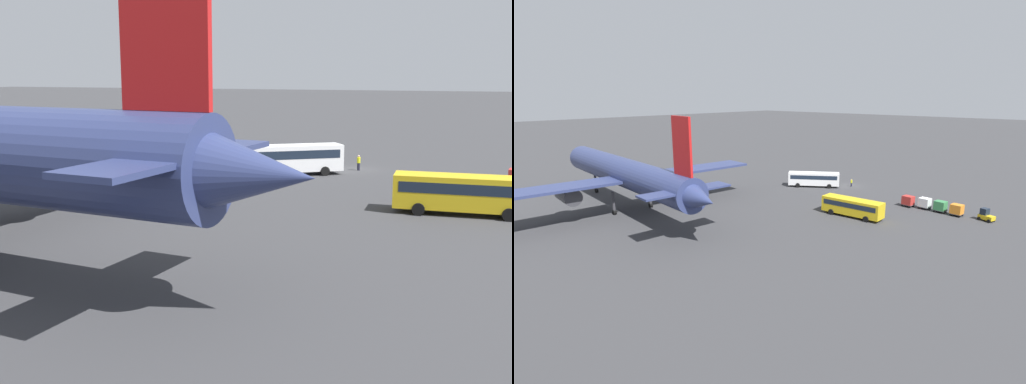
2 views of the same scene
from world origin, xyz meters
The scene contains 4 objects.
ground_plane centered at (0.00, 0.00, 0.00)m, with size 600.00×600.00×0.00m, color #38383A.
shuttle_bus_near centered at (5.76, 6.60, 1.96)m, with size 11.02×8.63×3.27m.
shuttle_bus_far centered at (-12.66, 20.78, 1.86)m, with size 10.84×3.53×3.10m.
worker_person centered at (-0.68, 0.79, 0.87)m, with size 0.38×0.38×1.74m.
Camera 1 is at (-13.74, 72.91, 11.22)m, focal length 45.00 mm.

